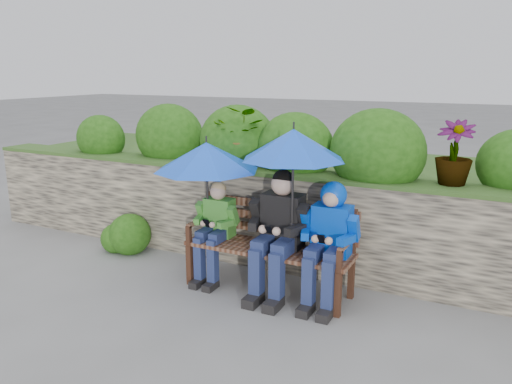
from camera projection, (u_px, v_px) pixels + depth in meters
The scene contains 8 objects.
ground at pixel (251, 292), 4.68m from camera, with size 60.00×60.00×0.00m, color slate.
garden_backdrop at pixel (313, 194), 5.94m from camera, with size 8.00×2.84×1.72m.
park_bench at pixel (271, 241), 4.67m from camera, with size 1.59×0.47×0.84m.
boy_left at pixel (215, 226), 4.84m from camera, with size 0.42×0.49×0.99m.
boy_middle at pixel (278, 229), 4.51m from camera, with size 0.56×0.64×1.16m.
boy_right at pixel (329, 234), 4.32m from camera, with size 0.50×0.61×1.09m.
umbrella_left at pixel (207, 156), 4.75m from camera, with size 1.02×1.02×0.77m.
umbrella_right at pixel (293, 145), 4.26m from camera, with size 0.92×0.92×0.93m.
Camera 1 is at (1.97, -3.84, 2.03)m, focal length 35.00 mm.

